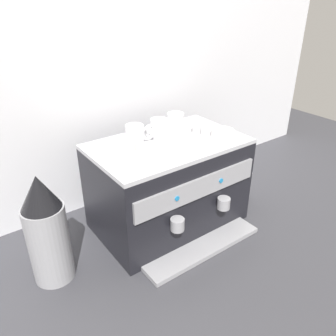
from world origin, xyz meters
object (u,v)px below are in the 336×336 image
at_px(espresso_machine, 169,185).
at_px(ceramic_cup_2, 200,128).
at_px(ceramic_bowl_0, 155,150).
at_px(coffee_grinder, 47,231).
at_px(milk_pitcher, 242,185).
at_px(ceramic_bowl_2, 190,141).
at_px(ceramic_cup_0, 158,128).
at_px(ceramic_cup_3, 136,134).
at_px(ceramic_bowl_3, 124,148).
at_px(ceramic_cup_1, 176,121).
at_px(ceramic_bowl_1, 223,133).

relative_size(espresso_machine, ceramic_cup_2, 7.07).
xyz_separation_m(ceramic_bowl_0, coffee_grinder, (-0.45, 0.04, -0.22)).
distance_m(coffee_grinder, milk_pitcher, 1.02).
relative_size(ceramic_cup_2, ceramic_bowl_2, 0.83).
height_order(espresso_machine, coffee_grinder, coffee_grinder).
bearing_deg(milk_pitcher, ceramic_bowl_2, -177.25).
xyz_separation_m(ceramic_cup_0, ceramic_cup_2, (0.16, -0.09, -0.01)).
distance_m(ceramic_cup_3, ceramic_bowl_3, 0.11).
relative_size(ceramic_cup_1, milk_pitcher, 0.68).
relative_size(ceramic_bowl_0, ceramic_bowl_3, 1.20).
distance_m(ceramic_cup_1, ceramic_bowl_2, 0.20).
xyz_separation_m(ceramic_cup_3, ceramic_bowl_1, (0.34, -0.17, -0.02)).
height_order(ceramic_cup_1, ceramic_bowl_1, ceramic_cup_1).
bearing_deg(ceramic_bowl_0, ceramic_bowl_1, -4.67).
bearing_deg(milk_pitcher, ceramic_cup_0, 162.89).
bearing_deg(ceramic_cup_0, ceramic_bowl_1, -36.83).
bearing_deg(ceramic_bowl_1, ceramic_cup_2, 129.18).
bearing_deg(milk_pitcher, ceramic_cup_1, 151.58).
bearing_deg(ceramic_cup_2, ceramic_bowl_0, -169.77).
bearing_deg(coffee_grinder, ceramic_cup_1, 11.16).
height_order(ceramic_bowl_2, milk_pitcher, ceramic_bowl_2).
relative_size(ceramic_cup_1, ceramic_bowl_2, 0.92).
distance_m(ceramic_cup_1, coffee_grinder, 0.74).
bearing_deg(ceramic_cup_0, ceramic_bowl_0, -128.64).
bearing_deg(ceramic_bowl_3, espresso_machine, -5.80).
xyz_separation_m(ceramic_cup_0, ceramic_bowl_1, (0.23, -0.17, -0.02)).
height_order(ceramic_bowl_0, ceramic_bowl_1, ceramic_bowl_0).
bearing_deg(milk_pitcher, ceramic_bowl_0, -179.36).
height_order(ceramic_cup_3, ceramic_bowl_0, ceramic_cup_3).
bearing_deg(espresso_machine, ceramic_cup_3, 145.82).
bearing_deg(ceramic_bowl_0, espresso_machine, 28.50).
bearing_deg(espresso_machine, ceramic_cup_0, 87.71).
xyz_separation_m(ceramic_bowl_2, ceramic_bowl_3, (-0.26, 0.09, 0.01)).
height_order(espresso_machine, ceramic_bowl_1, ceramic_bowl_1).
relative_size(ceramic_cup_3, ceramic_bowl_3, 1.17).
distance_m(ceramic_cup_1, ceramic_cup_3, 0.24).
xyz_separation_m(ceramic_cup_1, milk_pitcher, (0.32, -0.17, -0.38)).
height_order(ceramic_cup_2, ceramic_cup_3, ceramic_cup_3).
xyz_separation_m(ceramic_cup_2, ceramic_bowl_1, (0.06, -0.08, -0.02)).
relative_size(ceramic_cup_3, milk_pitcher, 0.74).
bearing_deg(ceramic_cup_2, espresso_machine, 176.61).
distance_m(espresso_machine, ceramic_cup_1, 0.30).
bearing_deg(ceramic_cup_1, espresso_machine, -136.89).
bearing_deg(ceramic_cup_3, ceramic_bowl_2, -41.13).
distance_m(ceramic_cup_0, ceramic_bowl_3, 0.22).
relative_size(ceramic_cup_2, coffee_grinder, 0.21).
height_order(ceramic_bowl_2, ceramic_bowl_3, ceramic_bowl_3).
bearing_deg(ceramic_bowl_3, ceramic_cup_3, 31.92).
distance_m(espresso_machine, ceramic_cup_3, 0.28).
height_order(ceramic_cup_1, ceramic_cup_2, ceramic_cup_1).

